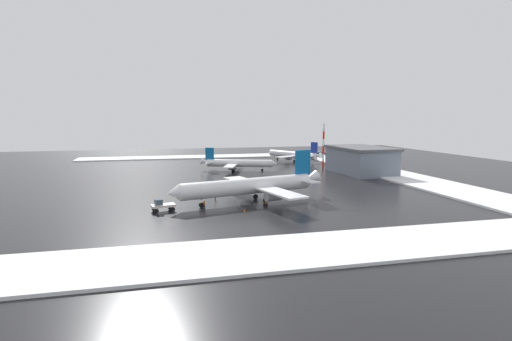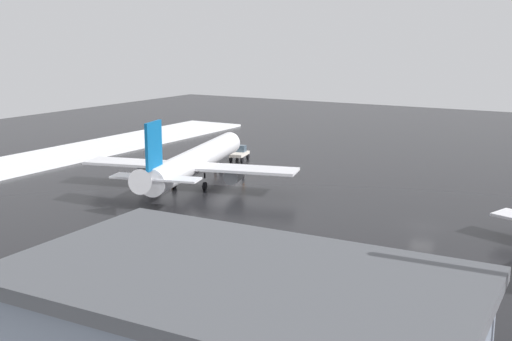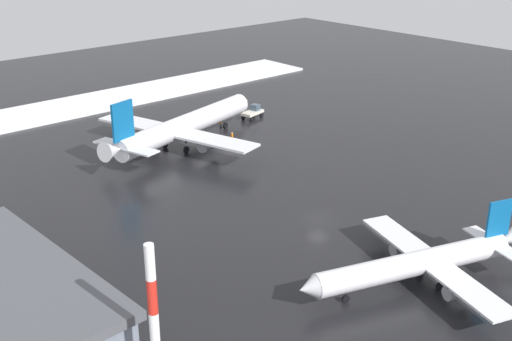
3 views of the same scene
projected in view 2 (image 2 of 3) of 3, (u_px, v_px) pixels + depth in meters
The scene contains 8 objects.
ground_plane at pixel (423, 226), 71.59m from camera, with size 240.00×240.00×0.00m, color black.
snow_bank_left at pixel (17, 164), 104.82m from camera, with size 14.00×116.00×0.45m, color white.
airplane_distant_tail at pixel (195, 161), 90.20m from camera, with size 30.35×36.14×10.89m.
pushback_tug at pixel (240, 153), 109.08m from camera, with size 3.20×4.98×2.50m.
ground_crew_mid_apron at pixel (243, 172), 95.47m from camera, with size 0.36×0.36×1.71m.
ground_crew_by_nose_gear at pixel (215, 164), 101.72m from camera, with size 0.36×0.36×1.71m.
traffic_cone_near_nose at pixel (172, 186), 89.69m from camera, with size 0.36×0.36×0.55m, color orange.
traffic_cone_mid_line at pixel (163, 173), 97.92m from camera, with size 0.36×0.36×0.55m, color orange.
Camera 2 is at (18.82, -68.71, 20.90)m, focal length 45.00 mm.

